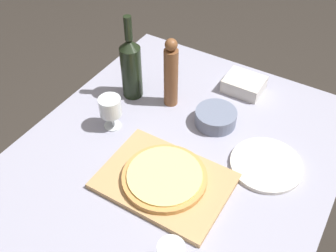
{
  "coord_description": "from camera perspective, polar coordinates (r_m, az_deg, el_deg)",
  "views": [
    {
      "loc": [
        0.43,
        -0.71,
        1.69
      ],
      "look_at": [
        -0.06,
        0.09,
        0.78
      ],
      "focal_mm": 42.0,
      "sensor_mm": 36.0,
      "label": 1
    }
  ],
  "objects": [
    {
      "name": "cutting_board",
      "position": [
        1.22,
        -0.5,
        -8.0
      ],
      "size": [
        0.39,
        0.28,
        0.02
      ],
      "color": "tan",
      "rests_on": "dining_table"
    },
    {
      "name": "food_container",
      "position": [
        1.56,
        10.96,
        5.96
      ],
      "size": [
        0.15,
        0.12,
        0.05
      ],
      "color": "beige",
      "rests_on": "dining_table"
    },
    {
      "name": "wine_bottle",
      "position": [
        1.46,
        -5.38,
        8.58
      ],
      "size": [
        0.08,
        0.08,
        0.33
      ],
      "color": "black",
      "rests_on": "dining_table"
    },
    {
      "name": "small_bowl",
      "position": [
        1.4,
        6.94,
        1.25
      ],
      "size": [
        0.15,
        0.15,
        0.05
      ],
      "color": "slate",
      "rests_on": "dining_table"
    },
    {
      "name": "dining_table",
      "position": [
        1.35,
        0.08,
        -7.88
      ],
      "size": [
        1.0,
        1.26,
        0.72
      ],
      "color": "#9393A8",
      "rests_on": "ground_plane"
    },
    {
      "name": "wine_glass",
      "position": [
        1.35,
        -8.37,
        2.68
      ],
      "size": [
        0.08,
        0.08,
        0.12
      ],
      "color": "silver",
      "rests_on": "dining_table"
    },
    {
      "name": "pepper_mill",
      "position": [
        1.41,
        0.43,
        7.54
      ],
      "size": [
        0.05,
        0.05,
        0.28
      ],
      "color": "brown",
      "rests_on": "dining_table"
    },
    {
      "name": "pizza",
      "position": [
        1.2,
        -0.5,
        -7.39
      ],
      "size": [
        0.26,
        0.26,
        0.02
      ],
      "color": "#C68947",
      "rests_on": "cutting_board"
    },
    {
      "name": "dinner_plate",
      "position": [
        1.3,
        14.06,
        -5.45
      ],
      "size": [
        0.23,
        0.23,
        0.01
      ],
      "color": "silver",
      "rests_on": "dining_table"
    }
  ]
}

